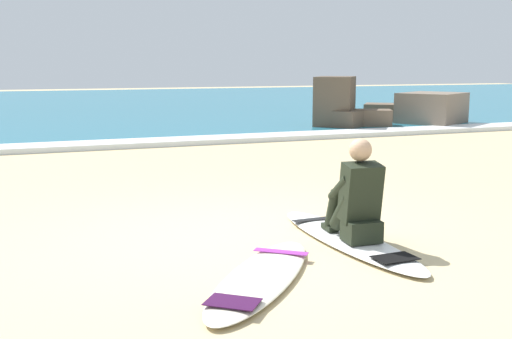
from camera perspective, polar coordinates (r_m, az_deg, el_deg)
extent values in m
plane|color=#CCB584|center=(6.18, -1.84, -6.24)|extent=(80.00, 80.00, 0.00)
cube|color=teal|center=(26.82, -17.28, 5.64)|extent=(80.00, 28.00, 0.10)
cube|color=white|center=(13.25, -12.69, 2.28)|extent=(80.00, 0.90, 0.11)
ellipsoid|color=white|center=(6.06, 8.35, -6.29)|extent=(0.58, 2.41, 0.07)
cube|color=black|center=(6.62, 5.33, -4.55)|extent=(0.48, 0.11, 0.01)
cube|color=black|center=(5.44, 12.59, -7.87)|extent=(0.37, 0.25, 0.01)
cube|color=black|center=(5.83, 9.62, -5.54)|extent=(0.34, 0.29, 0.20)
cylinder|color=black|center=(5.91, 8.01, -3.78)|extent=(0.19, 0.42, 0.43)
cylinder|color=black|center=(6.10, 7.08, -3.64)|extent=(0.14, 0.27, 0.42)
cube|color=black|center=(6.21, 6.75, -5.26)|extent=(0.12, 0.23, 0.05)
cylinder|color=black|center=(6.00, 9.75, -3.64)|extent=(0.19, 0.42, 0.43)
cylinder|color=black|center=(6.19, 9.04, -3.49)|extent=(0.14, 0.27, 0.42)
cube|color=black|center=(6.30, 8.76, -5.08)|extent=(0.12, 0.23, 0.05)
cube|color=black|center=(5.78, 9.54, -2.09)|extent=(0.37, 0.32, 0.57)
sphere|color=tan|center=(5.75, 9.52, 1.78)|extent=(0.21, 0.21, 0.21)
cylinder|color=black|center=(5.86, 7.68, -1.66)|extent=(0.13, 0.40, 0.31)
cylinder|color=black|center=(5.97, 10.14, -1.50)|extent=(0.13, 0.40, 0.31)
ellipsoid|color=#EFE5C6|center=(4.97, 0.48, -9.77)|extent=(1.70, 1.90, 0.07)
cube|color=purple|center=(5.48, 2.30, -7.51)|extent=(0.43, 0.38, 0.01)
cube|color=#351037|center=(4.38, -2.16, -11.98)|extent=(0.43, 0.42, 0.01)
cube|color=brown|center=(18.39, 11.62, 5.02)|extent=(1.43, 1.41, 0.57)
cube|color=brown|center=(16.69, 10.65, 4.51)|extent=(1.14, 1.05, 0.52)
cube|color=brown|center=(16.68, 7.21, 6.07)|extent=(1.60, 1.69, 1.37)
cube|color=#756656|center=(17.90, 15.76, 5.29)|extent=(2.21, 2.13, 0.92)
cube|color=brown|center=(16.30, 7.99, 4.46)|extent=(1.18, 1.21, 0.52)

